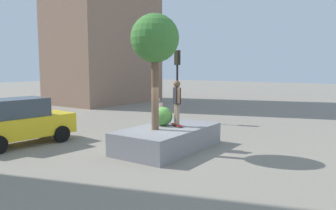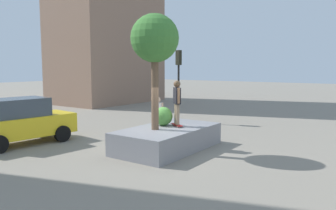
{
  "view_description": "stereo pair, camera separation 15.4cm",
  "coord_description": "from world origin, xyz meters",
  "px_view_note": "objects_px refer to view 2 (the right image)",
  "views": [
    {
      "loc": [
        -10.43,
        -7.59,
        3.28
      ],
      "look_at": [
        0.37,
        -0.19,
        1.77
      ],
      "focal_mm": 35.85,
      "sensor_mm": 36.0,
      "label": 1
    },
    {
      "loc": [
        -10.34,
        -7.72,
        3.28
      ],
      "look_at": [
        0.37,
        -0.19,
        1.77
      ],
      "focal_mm": 35.85,
      "sensor_mm": 36.0,
      "label": 2
    }
  ],
  "objects_px": {
    "taxi_cab": "(20,121)",
    "plaza_tree": "(155,40)",
    "traffic_light_corner": "(179,73)",
    "planter_ledge": "(168,138)",
    "skateboard": "(177,125)",
    "skateboarder": "(177,99)",
    "pedestrian_crossing": "(158,112)"
  },
  "relations": [
    {
      "from": "skateboard",
      "to": "traffic_light_corner",
      "type": "relative_size",
      "value": 0.19
    },
    {
      "from": "planter_ledge",
      "to": "skateboarder",
      "type": "bearing_deg",
      "value": -16.7
    },
    {
      "from": "taxi_cab",
      "to": "traffic_light_corner",
      "type": "distance_m",
      "value": 9.07
    },
    {
      "from": "skateboard",
      "to": "pedestrian_crossing",
      "type": "relative_size",
      "value": 0.44
    },
    {
      "from": "plaza_tree",
      "to": "traffic_light_corner",
      "type": "distance_m",
      "value": 7.11
    },
    {
      "from": "planter_ledge",
      "to": "skateboard",
      "type": "distance_m",
      "value": 0.67
    },
    {
      "from": "pedestrian_crossing",
      "to": "plaza_tree",
      "type": "bearing_deg",
      "value": -144.83
    },
    {
      "from": "traffic_light_corner",
      "to": "pedestrian_crossing",
      "type": "bearing_deg",
      "value": -164.56
    },
    {
      "from": "planter_ledge",
      "to": "skateboard",
      "type": "xyz_separation_m",
      "value": [
        0.44,
        -0.13,
        0.49
      ]
    },
    {
      "from": "planter_ledge",
      "to": "pedestrian_crossing",
      "type": "xyz_separation_m",
      "value": [
        2.44,
        2.33,
        0.6
      ]
    },
    {
      "from": "planter_ledge",
      "to": "skateboarder",
      "type": "relative_size",
      "value": 2.53
    },
    {
      "from": "taxi_cab",
      "to": "plaza_tree",
      "type": "bearing_deg",
      "value": -67.19
    },
    {
      "from": "skateboarder",
      "to": "pedestrian_crossing",
      "type": "bearing_deg",
      "value": 50.81
    },
    {
      "from": "skateboarder",
      "to": "pedestrian_crossing",
      "type": "relative_size",
      "value": 0.99
    },
    {
      "from": "planter_ledge",
      "to": "traffic_light_corner",
      "type": "relative_size",
      "value": 1.06
    },
    {
      "from": "plaza_tree",
      "to": "pedestrian_crossing",
      "type": "relative_size",
      "value": 2.44
    },
    {
      "from": "planter_ledge",
      "to": "traffic_light_corner",
      "type": "distance_m",
      "value": 6.96
    },
    {
      "from": "planter_ledge",
      "to": "plaza_tree",
      "type": "bearing_deg",
      "value": 164.36
    },
    {
      "from": "planter_ledge",
      "to": "plaza_tree",
      "type": "height_order",
      "value": "plaza_tree"
    },
    {
      "from": "taxi_cab",
      "to": "pedestrian_crossing",
      "type": "height_order",
      "value": "taxi_cab"
    },
    {
      "from": "pedestrian_crossing",
      "to": "taxi_cab",
      "type": "bearing_deg",
      "value": 148.67
    },
    {
      "from": "traffic_light_corner",
      "to": "taxi_cab",
      "type": "bearing_deg",
      "value": 164.59
    },
    {
      "from": "skateboard",
      "to": "taxi_cab",
      "type": "xyz_separation_m",
      "value": [
        -3.33,
        5.7,
        0.07
      ]
    },
    {
      "from": "skateboarder",
      "to": "traffic_light_corner",
      "type": "xyz_separation_m",
      "value": [
        5.22,
        3.35,
        0.92
      ]
    },
    {
      "from": "planter_ledge",
      "to": "skateboard",
      "type": "bearing_deg",
      "value": -16.7
    },
    {
      "from": "plaza_tree",
      "to": "taxi_cab",
      "type": "xyz_separation_m",
      "value": [
        -2.27,
        5.4,
        -3.26
      ]
    },
    {
      "from": "skateboard",
      "to": "pedestrian_crossing",
      "type": "distance_m",
      "value": 3.17
    },
    {
      "from": "planter_ledge",
      "to": "pedestrian_crossing",
      "type": "bearing_deg",
      "value": 43.61
    },
    {
      "from": "taxi_cab",
      "to": "pedestrian_crossing",
      "type": "distance_m",
      "value": 6.24
    },
    {
      "from": "plaza_tree",
      "to": "skateboarder",
      "type": "bearing_deg",
      "value": -16.08
    },
    {
      "from": "traffic_light_corner",
      "to": "pedestrian_crossing",
      "type": "distance_m",
      "value": 3.82
    },
    {
      "from": "skateboarder",
      "to": "pedestrian_crossing",
      "type": "height_order",
      "value": "skateboarder"
    }
  ]
}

